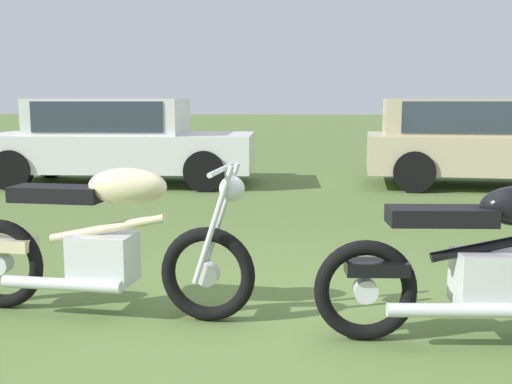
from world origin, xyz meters
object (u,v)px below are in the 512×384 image
Objects in this scene: motorcycle_cream at (104,242)px; car_white at (116,137)px; motorcycle_black at (492,262)px; car_beige at (493,136)px.

car_white is at bearing 111.97° from motorcycle_cream.
motorcycle_cream is at bearing 170.35° from motorcycle_black.
car_beige reaches higher than motorcycle_cream.
car_beige reaches higher than motorcycle_black.
motorcycle_cream is 2.40m from motorcycle_black.
motorcycle_black is (2.40, -0.14, -0.01)m from motorcycle_cream.
car_white and car_beige have the same top height.
car_beige is (1.59, 6.77, 0.36)m from motorcycle_black.
motorcycle_cream is at bearing -75.48° from car_white.
car_white is (-4.60, 6.32, 0.32)m from motorcycle_black.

